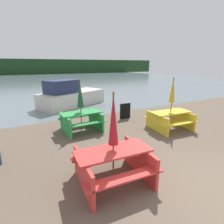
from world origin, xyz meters
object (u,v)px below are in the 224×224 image
at_px(picnic_table_yellow, 170,119).
at_px(signboard, 125,111).
at_px(picnic_table_green, 81,120).
at_px(umbrella_gold, 173,91).
at_px(picnic_table_red, 113,163).
at_px(umbrella_crimson, 113,120).
at_px(boat, 71,96).
at_px(umbrella_darkgreen, 80,94).

xyz_separation_m(picnic_table_yellow, signboard, (-0.85, 2.09, -0.06)).
bearing_deg(picnic_table_green, umbrella_gold, -24.96).
relative_size(picnic_table_red, umbrella_crimson, 0.85).
height_order(picnic_table_red, boat, boat).
bearing_deg(picnic_table_red, picnic_table_yellow, 27.01).
bearing_deg(picnic_table_yellow, umbrella_darkgreen, 155.04).
xyz_separation_m(picnic_table_green, signboard, (2.42, 0.57, -0.08)).
bearing_deg(signboard, picnic_table_red, -125.42).
relative_size(picnic_table_red, umbrella_gold, 0.82).
xyz_separation_m(umbrella_darkgreen, umbrella_crimson, (-0.39, -3.39, -0.02)).
relative_size(picnic_table_red, umbrella_darkgreen, 0.86).
distance_m(picnic_table_green, umbrella_darkgreen, 1.03).
xyz_separation_m(umbrella_darkgreen, boat, (0.82, 4.58, -0.86)).
bearing_deg(signboard, picnic_table_yellow, -67.89).
bearing_deg(umbrella_darkgreen, umbrella_crimson, -96.56).
height_order(picnic_table_yellow, signboard, signboard).
xyz_separation_m(picnic_table_yellow, umbrella_gold, (-0.00, 0.00, 1.15)).
relative_size(picnic_table_yellow, picnic_table_green, 1.07).
bearing_deg(signboard, picnic_table_green, -166.87).
bearing_deg(boat, picnic_table_yellow, -92.64).
xyz_separation_m(picnic_table_red, picnic_table_yellow, (3.66, 1.87, -0.03)).
bearing_deg(picnic_table_yellow, boat, 111.89).
distance_m(umbrella_gold, signboard, 2.56).
relative_size(boat, signboard, 6.17).
bearing_deg(picnic_table_green, picnic_table_yellow, -24.96).
height_order(picnic_table_red, umbrella_gold, umbrella_gold).
relative_size(picnic_table_red, boat, 0.38).
relative_size(picnic_table_green, umbrella_darkgreen, 0.79).
xyz_separation_m(picnic_table_red, umbrella_gold, (3.66, 1.87, 1.12)).
distance_m(picnic_table_red, umbrella_gold, 4.26).
relative_size(umbrella_darkgreen, umbrella_crimson, 0.99).
xyz_separation_m(picnic_table_green, umbrella_darkgreen, (0.00, 0.00, 1.03)).
height_order(umbrella_darkgreen, signboard, umbrella_darkgreen).
xyz_separation_m(picnic_table_red, boat, (1.21, 7.98, 0.16)).
xyz_separation_m(picnic_table_red, picnic_table_green, (0.39, 3.39, -0.01)).
bearing_deg(umbrella_darkgreen, signboard, 13.13).
bearing_deg(picnic_table_red, signboard, 54.58).
distance_m(picnic_table_yellow, umbrella_gold, 1.15).
relative_size(picnic_table_red, picnic_table_green, 1.09).
bearing_deg(umbrella_gold, boat, 111.89).
distance_m(umbrella_gold, boat, 6.65).
distance_m(picnic_table_yellow, picnic_table_green, 3.61).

